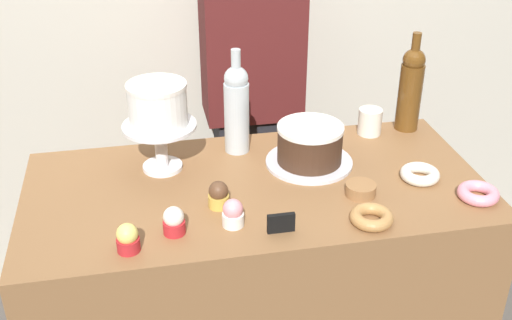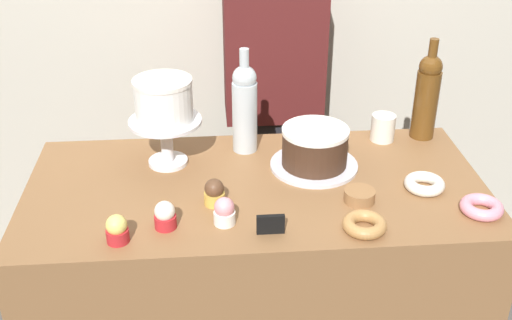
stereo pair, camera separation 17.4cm
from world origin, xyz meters
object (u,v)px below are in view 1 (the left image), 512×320
object	(u,v)px
coffee_cup_ceramic	(370,122)
white_layer_cake	(158,104)
donut_sugar	(420,174)
price_sign_chalkboard	(281,223)
cupcake_strawberry	(233,213)
donut_pink	(478,193)
wine_bottle_clear	(237,107)
wine_bottle_amber	(411,88)
donut_maple	(372,217)
cupcake_vanilla	(174,221)
cake_stand_pedestal	(160,139)
barista_figure	(252,115)
cupcake_lemon	(128,238)
cookie_stack	(361,189)
cupcake_chocolate	(219,195)
chocolate_round_cake	(310,144)

from	to	relation	value
coffee_cup_ceramic	white_layer_cake	bearing A→B (deg)	-171.58
white_layer_cake	donut_sugar	bearing A→B (deg)	-15.99
donut_sugar	price_sign_chalkboard	bearing A→B (deg)	-158.73
cupcake_strawberry	donut_pink	bearing A→B (deg)	-0.48
wine_bottle_clear	wine_bottle_amber	size ratio (longest dim) A/B	1.00
donut_maple	donut_sugar	xyz separation A→B (m)	(0.21, 0.18, 0.00)
wine_bottle_amber	cupcake_strawberry	distance (m)	0.79
cupcake_vanilla	donut_maple	xyz separation A→B (m)	(0.50, -0.05, -0.02)
cake_stand_pedestal	barista_figure	bearing A→B (deg)	55.28
donut_sugar	cupcake_strawberry	bearing A→B (deg)	-167.76
cupcake_lemon	price_sign_chalkboard	world-z (taller)	cupcake_lemon
wine_bottle_clear	donut_sugar	size ratio (longest dim) A/B	2.91
cupcake_lemon	barista_figure	size ratio (longest dim) A/B	0.05
wine_bottle_clear	donut_pink	size ratio (longest dim) A/B	2.91
white_layer_cake	cupcake_lemon	size ratio (longest dim) A/B	2.27
cake_stand_pedestal	price_sign_chalkboard	world-z (taller)	cake_stand_pedestal
donut_maple	cookie_stack	distance (m)	0.13
donut_maple	price_sign_chalkboard	distance (m)	0.24
cupcake_chocolate	cupcake_vanilla	distance (m)	0.16
white_layer_cake	barista_figure	bearing A→B (deg)	55.28
cupcake_vanilla	barista_figure	world-z (taller)	barista_figure
wine_bottle_clear	coffee_cup_ceramic	world-z (taller)	wine_bottle_clear
white_layer_cake	barista_figure	distance (m)	0.72
cupcake_strawberry	coffee_cup_ceramic	xyz separation A→B (m)	(0.52, 0.43, 0.01)
cake_stand_pedestal	cupcake_strawberry	xyz separation A→B (m)	(0.16, -0.33, -0.06)
cupcake_chocolate	cupcake_lemon	bearing A→B (deg)	-148.00
cupcake_vanilla	cake_stand_pedestal	bearing A→B (deg)	91.21
cake_stand_pedestal	cupcake_chocolate	size ratio (longest dim) A/B	2.85
chocolate_round_cake	price_sign_chalkboard	distance (m)	0.36
wine_bottle_clear	cupcake_lemon	bearing A→B (deg)	-126.92
wine_bottle_clear	cupcake_vanilla	world-z (taller)	wine_bottle_clear
cupcake_chocolate	donut_sugar	world-z (taller)	cupcake_chocolate
cupcake_lemon	cookie_stack	distance (m)	0.64
donut_sugar	coffee_cup_ceramic	xyz separation A→B (m)	(-0.04, 0.30, 0.03)
cupcake_chocolate	white_layer_cake	bearing A→B (deg)	119.65
cake_stand_pedestal	chocolate_round_cake	xyz separation A→B (m)	(0.43, -0.06, -0.03)
cupcake_vanilla	coffee_cup_ceramic	size ratio (longest dim) A/B	0.87
cake_stand_pedestal	white_layer_cake	bearing A→B (deg)	-90.00
cupcake_strawberry	cookie_stack	distance (m)	0.37
wine_bottle_amber	cookie_stack	size ratio (longest dim) A/B	3.87
white_layer_cake	cake_stand_pedestal	bearing A→B (deg)	90.00
price_sign_chalkboard	chocolate_round_cake	bearing A→B (deg)	63.41
cupcake_chocolate	barista_figure	world-z (taller)	barista_figure
chocolate_round_cake	cookie_stack	world-z (taller)	chocolate_round_cake
cupcake_strawberry	donut_maple	xyz separation A→B (m)	(0.35, -0.06, -0.02)
wine_bottle_amber	cupcake_vanilla	bearing A→B (deg)	-150.89
chocolate_round_cake	barista_figure	distance (m)	0.62
cupcake_lemon	donut_sugar	bearing A→B (deg)	12.21
donut_sugar	donut_maple	bearing A→B (deg)	-139.65
wine_bottle_amber	cupcake_lemon	bearing A→B (deg)	-151.49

